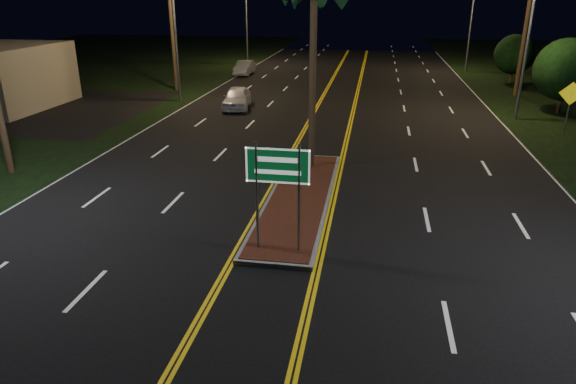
% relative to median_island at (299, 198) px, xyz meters
% --- Properties ---
extents(ground, '(120.00, 120.00, 0.00)m').
position_rel_median_island_xyz_m(ground, '(0.00, -7.00, -0.08)').
color(ground, black).
rests_on(ground, ground).
extents(median_island, '(2.25, 10.25, 0.17)m').
position_rel_median_island_xyz_m(median_island, '(0.00, 0.00, 0.00)').
color(median_island, gray).
rests_on(median_island, ground).
extents(highway_sign, '(1.80, 0.08, 3.20)m').
position_rel_median_island_xyz_m(highway_sign, '(0.00, -4.20, 2.32)').
color(highway_sign, gray).
rests_on(highway_sign, ground).
extents(streetlight_left_mid, '(1.91, 0.44, 9.00)m').
position_rel_median_island_xyz_m(streetlight_left_mid, '(-10.61, 17.00, 5.57)').
color(streetlight_left_mid, gray).
rests_on(streetlight_left_mid, ground).
extents(streetlight_left_far, '(1.91, 0.44, 9.00)m').
position_rel_median_island_xyz_m(streetlight_left_far, '(-10.61, 37.00, 5.57)').
color(streetlight_left_far, gray).
rests_on(streetlight_left_far, ground).
extents(streetlight_right_mid, '(1.91, 0.44, 9.00)m').
position_rel_median_island_xyz_m(streetlight_right_mid, '(10.61, 15.00, 5.57)').
color(streetlight_right_mid, gray).
rests_on(streetlight_right_mid, ground).
extents(streetlight_right_far, '(1.91, 0.44, 9.00)m').
position_rel_median_island_xyz_m(streetlight_right_far, '(10.61, 35.00, 5.57)').
color(streetlight_right_far, gray).
rests_on(streetlight_right_far, ground).
extents(shrub_mid, '(3.78, 3.78, 4.62)m').
position_rel_median_island_xyz_m(shrub_mid, '(14.00, 17.00, 2.64)').
color(shrub_mid, '#382819').
rests_on(shrub_mid, ground).
extents(shrub_far, '(3.24, 3.24, 3.96)m').
position_rel_median_island_xyz_m(shrub_far, '(13.80, 29.00, 2.25)').
color(shrub_far, '#382819').
rests_on(shrub_far, ground).
extents(car_near, '(2.71, 5.07, 1.61)m').
position_rel_median_island_xyz_m(car_near, '(-6.39, 15.22, 0.72)').
color(car_near, silver).
rests_on(car_near, ground).
extents(car_far, '(1.88, 4.38, 1.46)m').
position_rel_median_island_xyz_m(car_far, '(-9.50, 29.77, 0.65)').
color(car_far, silver).
rests_on(car_far, ground).
extents(warning_sign, '(1.16, 0.35, 2.86)m').
position_rel_median_island_xyz_m(warning_sign, '(12.57, 11.29, 1.81)').
color(warning_sign, gray).
rests_on(warning_sign, ground).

